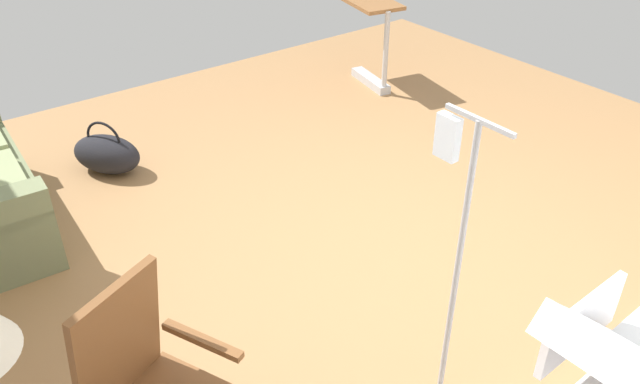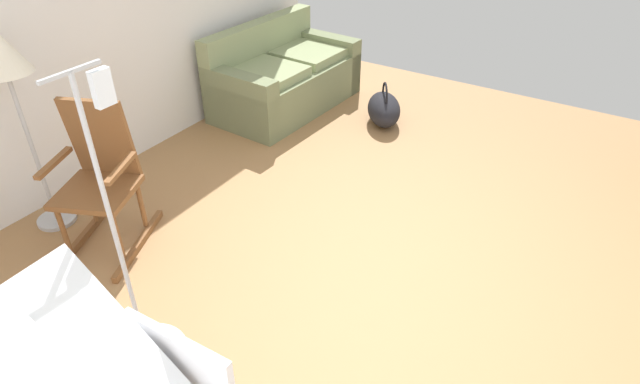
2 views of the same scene
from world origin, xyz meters
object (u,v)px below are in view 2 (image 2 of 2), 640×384
Objects in this scene: iv_pole at (141,325)px; rocking_chair at (100,179)px; floor_lamp at (4,65)px; duffel_bag at (384,109)px; couch at (284,79)px.

rocking_chair is at bearing 58.70° from iv_pole.
floor_lamp is at bearing 71.73° from iv_pole.
floor_lamp is 2.30× the size of duffel_bag.
iv_pole is at bearing -108.27° from floor_lamp.
floor_lamp reaches higher than rocking_chair.
couch is 1.56× the size of rocking_chair.
rocking_chair is at bearing -79.09° from floor_lamp.
duffel_bag is 3.32m from iv_pole.
rocking_chair is (-2.50, -0.27, 0.20)m from couch.
duffel_bag is 0.38× the size of iv_pole.
duffel_bag is (0.19, -1.09, -0.15)m from couch.
floor_lamp is 0.88× the size of iv_pole.
rocking_chair is at bearing -173.76° from couch.
duffel_bag is at bearing 3.41° from iv_pole.
duffel_bag is at bearing -79.82° from couch.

